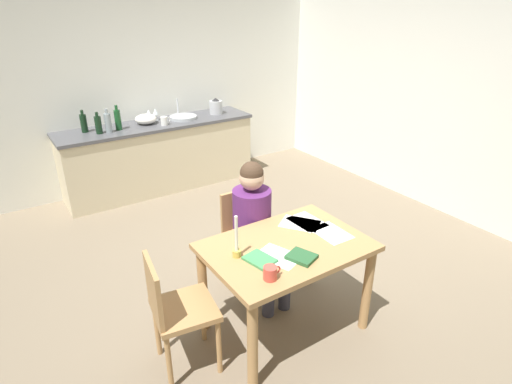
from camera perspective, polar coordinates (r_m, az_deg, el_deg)
The scene contains 26 objects.
ground_plane at distance 4.15m, azimuth -0.61°, elevation -10.05°, with size 5.20×5.20×0.04m, color #7A6B56.
wall_back at distance 5.86m, azimuth -15.06°, elevation 13.63°, with size 5.20×0.12×2.60m, color silver.
wall_right at distance 5.39m, azimuth 23.69°, elevation 11.51°, with size 0.12×5.20×2.60m, color silver.
kitchen_counter at distance 5.75m, azimuth -12.93°, elevation 4.84°, with size 2.53×0.64×0.90m.
dining_table at distance 3.09m, azimuth 4.15°, elevation -9.12°, with size 1.15×0.80×0.75m.
chair_at_table at distance 3.64m, azimuth -1.22°, elevation -5.96°, with size 0.41×0.41×0.87m.
person_seated at distance 3.44m, azimuth 0.02°, elevation -4.30°, with size 0.33×0.60×1.19m.
chair_side_empty at distance 2.90m, azimuth -10.93°, elevation -15.37°, with size 0.46×0.46×0.89m.
coffee_mug at distance 2.66m, azimuth 2.00°, elevation -10.95°, with size 0.12×0.09×0.09m.
candlestick at distance 2.84m, azimuth -2.66°, elevation -7.26°, with size 0.06×0.06×0.31m.
book_magazine at distance 2.87m, azimuth 6.22°, elevation -8.78°, with size 0.15×0.18×0.03m, color #285A31.
book_cookery at distance 2.84m, azimuth 0.50°, elevation -9.18°, with size 0.15×0.20×0.02m, color #429356.
paper_letter at distance 2.89m, azimuth 3.08°, elevation -8.74°, with size 0.21×0.30×0.00m, color white.
paper_bill at distance 3.33m, azimuth 6.99°, elevation -4.04°, with size 0.21×0.30×0.00m, color white.
paper_envelope at distance 3.30m, azimuth 6.02°, elevation -4.30°, with size 0.21×0.30×0.00m, color white.
paper_receipt at distance 3.20m, azimuth 10.20°, elevation -5.49°, with size 0.21×0.30×0.00m, color white.
sink_unit at distance 5.75m, azimuth -9.90°, elevation 10.02°, with size 0.36×0.36×0.24m.
bottle_oil at distance 5.44m, azimuth -22.42°, elevation 8.70°, with size 0.08×0.08×0.27m.
bottle_vinegar at distance 5.32m, azimuth -20.69°, elevation 8.59°, with size 0.08×0.08×0.26m.
bottle_wine_red at distance 5.33m, azimuth -19.52°, elevation 8.90°, with size 0.08×0.08×0.28m.
bottle_sauce at distance 5.41m, azimuth -18.31°, elevation 9.37°, with size 0.08×0.08×0.30m.
mixing_bowl at distance 5.60m, azimuth -14.77°, elevation 9.60°, with size 0.27×0.27×0.12m, color white.
stovetop_kettle at distance 5.94m, azimuth -5.49°, elevation 11.49°, with size 0.18×0.18×0.22m.
wine_glass_near_sink at distance 5.74m, azimuth -13.55°, elevation 10.58°, with size 0.07×0.07×0.15m.
wine_glass_by_kettle at distance 5.71m, azimuth -14.43°, elevation 10.42°, with size 0.07×0.07×0.15m.
teacup_on_counter at distance 5.48m, azimuth -12.38°, elevation 9.45°, with size 0.13×0.08×0.11m.
Camera 1 is at (-1.85, -2.86, 2.35)m, focal length 29.36 mm.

